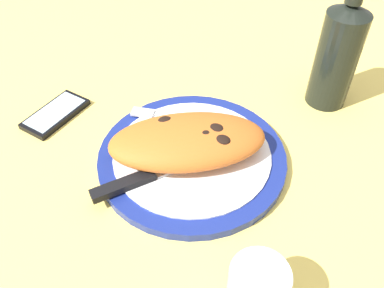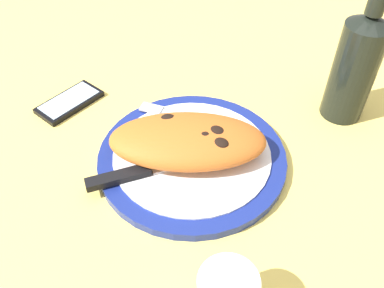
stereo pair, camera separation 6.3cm
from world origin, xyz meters
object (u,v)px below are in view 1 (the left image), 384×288
fork (171,116)px  plate (192,157)px  calzone (188,141)px  knife (141,179)px  smartphone (56,114)px  wine_bottle (338,53)px

fork → plate: bearing=114.6°
plate → calzone: size_ratio=1.16×
fork → knife: knife is taller
calzone → smartphone: 27.25cm
knife → wine_bottle: size_ratio=0.77×
plate → smartphone: 27.60cm
smartphone → wine_bottle: bearing=-173.1°
calzone → plate: bearing=177.4°
fork → wine_bottle: bearing=-164.5°
plate → calzone: calzone is taller
fork → smartphone: bearing=-5.2°
knife → plate: bearing=-141.1°
plate → wine_bottle: 31.73cm
calzone → wine_bottle: wine_bottle is taller
wine_bottle → smartphone: bearing=6.9°
plate → wine_bottle: (-25.23, -16.71, 9.54)cm
knife → smartphone: size_ratio=1.51×
plate → knife: size_ratio=1.50×
wine_bottle → fork: bearing=15.5°
smartphone → plate: bearing=157.4°
calzone → wine_bottle: bearing=-147.2°
knife → wine_bottle: wine_bottle is taller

